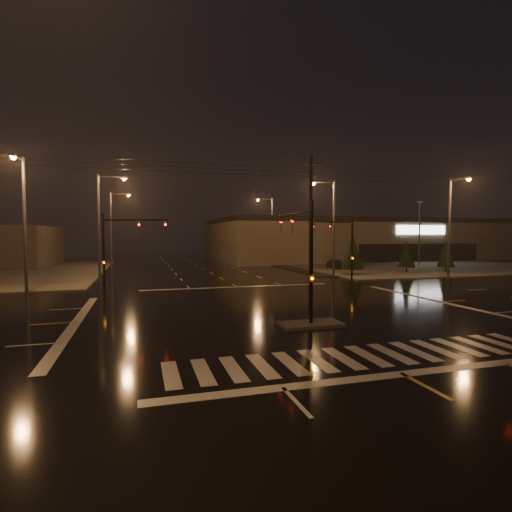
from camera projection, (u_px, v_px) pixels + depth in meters
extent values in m
plane|color=black|center=(282.00, 311.00, 23.08)|extent=(140.00, 140.00, 0.00)
cube|color=#4B4943|center=(401.00, 264.00, 60.23)|extent=(36.00, 36.00, 0.12)
cube|color=#4B4943|center=(311.00, 324.00, 19.25)|extent=(3.00, 1.60, 0.15)
cube|color=beige|center=(368.00, 356.00, 14.46)|extent=(15.00, 2.60, 0.01)
cube|color=beige|center=(402.00, 374.00, 12.54)|extent=(16.00, 0.50, 0.01)
cube|color=beige|center=(238.00, 287.00, 33.63)|extent=(16.00, 0.50, 0.01)
cube|color=black|center=(438.00, 264.00, 59.72)|extent=(50.00, 24.00, 0.08)
cube|color=brown|center=(371.00, 240.00, 76.79)|extent=(60.00, 28.00, 7.00)
cube|color=black|center=(372.00, 222.00, 76.62)|extent=(60.20, 28.20, 0.80)
cube|color=white|center=(421.00, 230.00, 63.18)|extent=(9.00, 0.20, 1.40)
cube|color=black|center=(420.00, 253.00, 63.42)|extent=(22.00, 0.15, 2.80)
cylinder|color=black|center=(311.00, 264.00, 19.09)|extent=(0.18, 0.18, 6.00)
cylinder|color=black|center=(294.00, 214.00, 21.12)|extent=(0.12, 4.50, 0.12)
imported|color=#594707|center=(281.00, 216.00, 23.06)|extent=(0.16, 0.20, 1.00)
cube|color=#594707|center=(311.00, 278.00, 19.13)|extent=(0.25, 0.18, 0.35)
cylinder|color=black|center=(352.00, 250.00, 35.93)|extent=(0.18, 0.18, 6.00)
cylinder|color=black|center=(333.00, 222.00, 34.32)|extent=(4.74, 1.82, 0.12)
imported|color=#594707|center=(314.00, 222.00, 33.00)|extent=(0.24, 0.22, 1.00)
cube|color=#594707|center=(352.00, 258.00, 35.97)|extent=(0.25, 0.18, 0.35)
cylinder|color=black|center=(104.00, 253.00, 30.05)|extent=(0.18, 0.18, 6.00)
cylinder|color=black|center=(136.00, 220.00, 29.76)|extent=(4.74, 1.82, 0.12)
imported|color=#594707|center=(165.00, 221.00, 29.62)|extent=(0.24, 0.22, 1.00)
cube|color=#594707|center=(104.00, 263.00, 30.09)|extent=(0.25, 0.18, 0.35)
cylinder|color=#38383A|center=(99.00, 228.00, 36.86)|extent=(0.24, 0.24, 10.00)
cylinder|color=#38383A|center=(112.00, 177.00, 36.94)|extent=(2.40, 0.14, 0.14)
cube|color=#38383A|center=(124.00, 178.00, 37.25)|extent=(0.70, 0.30, 0.18)
sphere|color=orange|center=(124.00, 179.00, 37.26)|extent=(0.32, 0.32, 0.32)
cylinder|color=#38383A|center=(111.00, 230.00, 52.20)|extent=(0.24, 0.24, 10.00)
cylinder|color=#38383A|center=(120.00, 194.00, 52.28)|extent=(2.40, 0.14, 0.14)
cube|color=#38383A|center=(129.00, 194.00, 52.59)|extent=(0.70, 0.30, 0.18)
sphere|color=orange|center=(129.00, 195.00, 52.60)|extent=(0.32, 0.32, 0.32)
cylinder|color=#38383A|center=(334.00, 229.00, 41.38)|extent=(0.24, 0.24, 10.00)
cylinder|color=#38383A|center=(324.00, 182.00, 40.79)|extent=(2.40, 0.14, 0.14)
cube|color=#38383A|center=(314.00, 182.00, 40.49)|extent=(0.70, 0.30, 0.18)
sphere|color=orange|center=(314.00, 183.00, 40.49)|extent=(0.32, 0.32, 0.32)
cylinder|color=#38383A|center=(272.00, 231.00, 60.55)|extent=(0.24, 0.24, 10.00)
cylinder|color=#38383A|center=(265.00, 199.00, 59.96)|extent=(2.40, 0.14, 0.14)
cube|color=#38383A|center=(258.00, 199.00, 59.66)|extent=(0.70, 0.30, 0.18)
sphere|color=orange|center=(258.00, 200.00, 59.67)|extent=(0.32, 0.32, 0.32)
cylinder|color=#38383A|center=(25.00, 227.00, 29.37)|extent=(0.24, 0.24, 10.00)
cylinder|color=#38383A|center=(18.00, 158.00, 27.97)|extent=(0.14, 2.40, 0.14)
cube|color=#38383A|center=(13.00, 155.00, 26.92)|extent=(0.30, 0.70, 0.18)
sphere|color=orange|center=(13.00, 157.00, 26.92)|extent=(0.32, 0.32, 0.32)
cylinder|color=#38383A|center=(449.00, 229.00, 40.00)|extent=(0.24, 0.24, 10.00)
cylinder|color=#38383A|center=(460.00, 179.00, 38.60)|extent=(0.14, 2.40, 0.14)
cube|color=#38383A|center=(469.00, 178.00, 37.55)|extent=(0.30, 0.70, 0.18)
sphere|color=orange|center=(469.00, 179.00, 37.56)|extent=(0.32, 0.32, 0.32)
cylinder|color=black|center=(311.00, 218.00, 38.43)|extent=(0.32, 0.32, 12.00)
cube|color=black|center=(311.00, 164.00, 38.16)|extent=(2.20, 0.12, 0.12)
cylinder|color=black|center=(352.00, 272.00, 43.24)|extent=(0.18, 0.18, 0.70)
cone|color=black|center=(352.00, 251.00, 43.12)|extent=(2.46, 2.46, 3.84)
cylinder|color=black|center=(406.00, 270.00, 45.77)|extent=(0.18, 0.18, 0.70)
cone|color=black|center=(407.00, 254.00, 45.68)|extent=(1.93, 1.93, 3.01)
cylinder|color=black|center=(446.00, 270.00, 46.22)|extent=(0.18, 0.18, 0.70)
cone|color=black|center=(446.00, 254.00, 46.13)|extent=(1.93, 1.93, 3.01)
imported|color=black|center=(336.00, 264.00, 51.21)|extent=(1.95, 4.01, 1.32)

